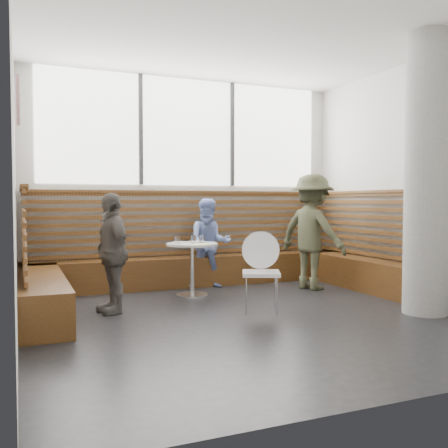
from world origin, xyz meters
name	(u,v)px	position (x,y,z in m)	size (l,w,h in m)	color
room	(258,174)	(0.00, 0.00, 1.60)	(5.00, 5.00, 3.20)	silver
booth	(204,263)	(0.00, 1.77, 0.41)	(5.00, 2.50, 1.44)	#462A11
concrete_column	(427,175)	(1.85, -0.60, 1.60)	(0.50, 0.50, 3.20)	gray
wall_art	(18,100)	(-2.46, 0.40, 2.30)	(0.50, 0.50, 0.03)	white
cafe_table	(192,258)	(-0.29, 1.44, 0.52)	(0.70, 0.70, 0.72)	silver
cafe_chair	(258,265)	(0.12, 0.24, 0.55)	(0.45, 0.44, 0.94)	white
adult_man	(312,232)	(1.52, 1.28, 0.85)	(1.09, 0.63, 1.69)	#44462E
child_back	(209,243)	(0.16, 1.96, 0.67)	(0.65, 0.51, 1.34)	#788DD0
child_left	(112,253)	(-1.48, 0.84, 0.70)	(0.82, 0.34, 1.39)	#5A5652
plate_near	(179,242)	(-0.42, 1.58, 0.73)	(0.19, 0.19, 0.01)	white
plate_far	(197,242)	(-0.17, 1.58, 0.73)	(0.21, 0.21, 0.01)	white
glass_left	(177,240)	(-0.52, 1.38, 0.77)	(0.06, 0.06, 0.10)	white
glass_mid	(193,239)	(-0.28, 1.40, 0.78)	(0.07, 0.07, 0.11)	white
glass_right	(202,239)	(-0.14, 1.46, 0.78)	(0.07, 0.07, 0.11)	white
menu_card	(201,244)	(-0.24, 1.23, 0.73)	(0.22, 0.15, 0.00)	#A5C64C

